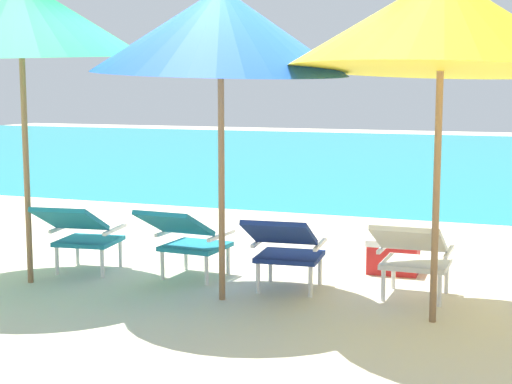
# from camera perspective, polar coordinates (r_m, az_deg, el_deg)

# --- Properties ---
(ground_plane) EXTENTS (40.00, 40.00, 0.00)m
(ground_plane) POSITION_cam_1_polar(r_m,az_deg,el_deg) (10.65, 7.06, -1.50)
(ground_plane) COLOR beige
(ocean_band) EXTENTS (40.00, 18.00, 0.01)m
(ocean_band) POSITION_cam_1_polar(r_m,az_deg,el_deg) (19.15, 13.29, 2.45)
(ocean_band) COLOR teal
(ocean_band) RESTS_ON ground_plane
(lounge_chair_far_left) EXTENTS (0.65, 0.94, 0.68)m
(lounge_chair_far_left) POSITION_cam_1_polar(r_m,az_deg,el_deg) (7.21, -12.71, -2.81)
(lounge_chair_far_left) COLOR teal
(lounge_chair_far_left) RESTS_ON ground_plane
(lounge_chair_near_left) EXTENTS (0.59, 0.90, 0.68)m
(lounge_chair_near_left) POSITION_cam_1_polar(r_m,az_deg,el_deg) (6.83, -5.14, -3.23)
(lounge_chair_near_left) COLOR teal
(lounge_chair_near_left) RESTS_ON ground_plane
(lounge_chair_near_right) EXTENTS (0.62, 0.92, 0.68)m
(lounge_chair_near_right) POSITION_cam_1_polar(r_m,az_deg,el_deg) (6.39, 2.15, -3.96)
(lounge_chair_near_right) COLOR navy
(lounge_chair_near_right) RESTS_ON ground_plane
(lounge_chair_far_right) EXTENTS (0.55, 0.87, 0.68)m
(lounge_chair_far_right) POSITION_cam_1_polar(r_m,az_deg,el_deg) (6.26, 11.37, -4.36)
(lounge_chair_far_right) COLOR silver
(lounge_chair_far_right) RESTS_ON ground_plane
(beach_umbrella_left) EXTENTS (2.10, 2.13, 2.64)m
(beach_umbrella_left) POSITION_cam_1_polar(r_m,az_deg,el_deg) (6.95, -16.82, 12.06)
(beach_umbrella_left) COLOR olive
(beach_umbrella_left) RESTS_ON ground_plane
(beach_umbrella_center) EXTENTS (2.85, 2.85, 2.50)m
(beach_umbrella_center) POSITION_cam_1_polar(r_m,az_deg,el_deg) (6.12, -2.60, 11.68)
(beach_umbrella_center) COLOR olive
(beach_umbrella_center) RESTS_ON ground_plane
(beach_umbrella_right) EXTENTS (2.85, 2.86, 2.53)m
(beach_umbrella_right) POSITION_cam_1_polar(r_m,az_deg,el_deg) (5.66, 13.41, 11.96)
(beach_umbrella_right) COLOR olive
(beach_umbrella_right) RESTS_ON ground_plane
(cooler_box) EXTENTS (0.48, 0.34, 0.32)m
(cooler_box) POSITION_cam_1_polar(r_m,az_deg,el_deg) (7.27, 10.01, -4.60)
(cooler_box) COLOR red
(cooler_box) RESTS_ON ground_plane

